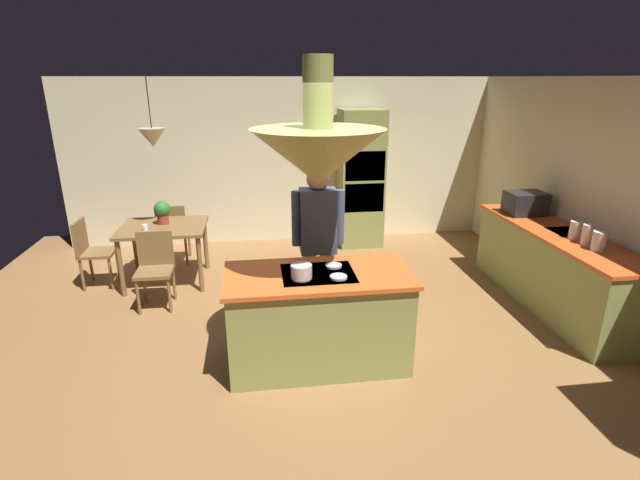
{
  "coord_description": "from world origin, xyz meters",
  "views": [
    {
      "loc": [
        -0.51,
        -3.98,
        2.53
      ],
      "look_at": [
        0.1,
        0.4,
        1.0
      ],
      "focal_mm": 26.39,
      "sensor_mm": 36.0,
      "label": 1
    }
  ],
  "objects_px": {
    "potted_plant_on_table": "(162,211)",
    "microwave_on_counter": "(526,203)",
    "canister_tea": "(576,230)",
    "cooking_pot_on_cooktop": "(301,271)",
    "kitchen_island": "(318,318)",
    "chair_at_corner": "(90,248)",
    "oven_tower": "(360,179)",
    "dining_table": "(164,234)",
    "chair_by_back_wall": "(173,229)",
    "person_at_island": "(318,238)",
    "canister_sugar": "(587,235)",
    "canister_flour": "(599,241)",
    "chair_facing_island": "(155,264)",
    "cup_on_table": "(145,228)"
  },
  "relations": [
    {
      "from": "canister_flour",
      "to": "chair_facing_island",
      "type": "bearing_deg",
      "value": 164.6
    },
    {
      "from": "canister_sugar",
      "to": "canister_flour",
      "type": "bearing_deg",
      "value": -90.0
    },
    {
      "from": "canister_sugar",
      "to": "microwave_on_counter",
      "type": "relative_size",
      "value": 0.46
    },
    {
      "from": "person_at_island",
      "to": "canister_sugar",
      "type": "xyz_separation_m",
      "value": [
        2.75,
        -0.31,
        0.02
      ]
    },
    {
      "from": "person_at_island",
      "to": "canister_sugar",
      "type": "bearing_deg",
      "value": -6.38
    },
    {
      "from": "chair_at_corner",
      "to": "potted_plant_on_table",
      "type": "relative_size",
      "value": 2.9
    },
    {
      "from": "dining_table",
      "to": "chair_facing_island",
      "type": "xyz_separation_m",
      "value": [
        0.0,
        -0.66,
        -0.15
      ]
    },
    {
      "from": "cup_on_table",
      "to": "canister_sugar",
      "type": "height_order",
      "value": "canister_sugar"
    },
    {
      "from": "kitchen_island",
      "to": "dining_table",
      "type": "xyz_separation_m",
      "value": [
        -1.7,
        2.1,
        0.2
      ]
    },
    {
      "from": "cooking_pot_on_cooktop",
      "to": "oven_tower",
      "type": "bearing_deg",
      "value": 69.52
    },
    {
      "from": "cooking_pot_on_cooktop",
      "to": "dining_table",
      "type": "bearing_deg",
      "value": 124.63
    },
    {
      "from": "canister_sugar",
      "to": "chair_by_back_wall",
      "type": "bearing_deg",
      "value": 152.24
    },
    {
      "from": "person_at_island",
      "to": "canister_flour",
      "type": "height_order",
      "value": "person_at_island"
    },
    {
      "from": "kitchen_island",
      "to": "chair_at_corner",
      "type": "relative_size",
      "value": 1.91
    },
    {
      "from": "dining_table",
      "to": "chair_facing_island",
      "type": "height_order",
      "value": "chair_facing_island"
    },
    {
      "from": "chair_facing_island",
      "to": "chair_at_corner",
      "type": "distance_m",
      "value": 1.12
    },
    {
      "from": "person_at_island",
      "to": "cup_on_table",
      "type": "xyz_separation_m",
      "value": [
        -1.96,
        1.2,
        -0.19
      ]
    },
    {
      "from": "person_at_island",
      "to": "chair_facing_island",
      "type": "relative_size",
      "value": 1.98
    },
    {
      "from": "dining_table",
      "to": "cup_on_table",
      "type": "height_order",
      "value": "cup_on_table"
    },
    {
      "from": "chair_by_back_wall",
      "to": "cooking_pot_on_cooktop",
      "type": "distance_m",
      "value": 3.31
    },
    {
      "from": "potted_plant_on_table",
      "to": "canister_sugar",
      "type": "xyz_separation_m",
      "value": [
        4.54,
        -1.82,
        0.08
      ]
    },
    {
      "from": "cup_on_table",
      "to": "canister_flour",
      "type": "height_order",
      "value": "canister_flour"
    },
    {
      "from": "canister_tea",
      "to": "cooking_pot_on_cooktop",
      "type": "distance_m",
      "value": 3.08
    },
    {
      "from": "kitchen_island",
      "to": "canister_tea",
      "type": "xyz_separation_m",
      "value": [
        2.84,
        0.55,
        0.54
      ]
    },
    {
      "from": "cooking_pot_on_cooktop",
      "to": "canister_sugar",
      "type": "bearing_deg",
      "value": 9.46
    },
    {
      "from": "cup_on_table",
      "to": "canister_flour",
      "type": "bearing_deg",
      "value": -19.76
    },
    {
      "from": "kitchen_island",
      "to": "potted_plant_on_table",
      "type": "distance_m",
      "value": 2.82
    },
    {
      "from": "oven_tower",
      "to": "chair_at_corner",
      "type": "relative_size",
      "value": 2.41
    },
    {
      "from": "cooking_pot_on_cooktop",
      "to": "potted_plant_on_table",
      "type": "bearing_deg",
      "value": 123.62
    },
    {
      "from": "kitchen_island",
      "to": "dining_table",
      "type": "distance_m",
      "value": 2.71
    },
    {
      "from": "kitchen_island",
      "to": "chair_at_corner",
      "type": "distance_m",
      "value": 3.35
    },
    {
      "from": "chair_by_back_wall",
      "to": "canister_tea",
      "type": "height_order",
      "value": "canister_tea"
    },
    {
      "from": "oven_tower",
      "to": "dining_table",
      "type": "height_order",
      "value": "oven_tower"
    },
    {
      "from": "chair_by_back_wall",
      "to": "canister_flour",
      "type": "bearing_deg",
      "value": 150.49
    },
    {
      "from": "canister_sugar",
      "to": "cooking_pot_on_cooktop",
      "type": "xyz_separation_m",
      "value": [
        -3.0,
        -0.5,
        -0.03
      ]
    },
    {
      "from": "potted_plant_on_table",
      "to": "canister_tea",
      "type": "height_order",
      "value": "canister_tea"
    },
    {
      "from": "cooking_pot_on_cooktop",
      "to": "chair_at_corner",
      "type": "bearing_deg",
      "value": 137.64
    },
    {
      "from": "potted_plant_on_table",
      "to": "cooking_pot_on_cooktop",
      "type": "height_order",
      "value": "potted_plant_on_table"
    },
    {
      "from": "chair_facing_island",
      "to": "canister_flour",
      "type": "height_order",
      "value": "canister_flour"
    },
    {
      "from": "chair_facing_island",
      "to": "canister_tea",
      "type": "distance_m",
      "value": 4.65
    },
    {
      "from": "oven_tower",
      "to": "chair_by_back_wall",
      "type": "bearing_deg",
      "value": -170.21
    },
    {
      "from": "canister_flour",
      "to": "cooking_pot_on_cooktop",
      "type": "relative_size",
      "value": 1.09
    },
    {
      "from": "chair_facing_island",
      "to": "potted_plant_on_table",
      "type": "distance_m",
      "value": 0.86
    },
    {
      "from": "potted_plant_on_table",
      "to": "microwave_on_counter",
      "type": "height_order",
      "value": "microwave_on_counter"
    },
    {
      "from": "person_at_island",
      "to": "canister_tea",
      "type": "bearing_deg",
      "value": -2.66
    },
    {
      "from": "cup_on_table",
      "to": "chair_facing_island",
      "type": "bearing_deg",
      "value": -69.31
    },
    {
      "from": "canister_tea",
      "to": "cup_on_table",
      "type": "bearing_deg",
      "value": 164.21
    },
    {
      "from": "microwave_on_counter",
      "to": "chair_at_corner",
      "type": "bearing_deg",
      "value": 174.05
    },
    {
      "from": "chair_by_back_wall",
      "to": "canister_sugar",
      "type": "relative_size",
      "value": 4.08
    },
    {
      "from": "oven_tower",
      "to": "chair_facing_island",
      "type": "distance_m",
      "value": 3.37
    }
  ]
}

